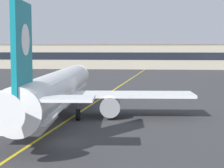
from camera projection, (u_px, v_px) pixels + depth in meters
ground_plane at (60, 143)px, 33.37m from camera, size 400.00×400.00×0.00m
taxiway_centreline at (101, 98)px, 63.12m from camera, size 13.92×179.51×0.01m
airliner_foreground at (58, 89)px, 45.33m from camera, size 32.24×41.52×11.65m
safety_cone_by_nose_gear at (84, 98)px, 61.74m from camera, size 0.44×0.44×0.55m
terminal_building at (150, 56)px, 152.69m from camera, size 125.72×12.40×9.78m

